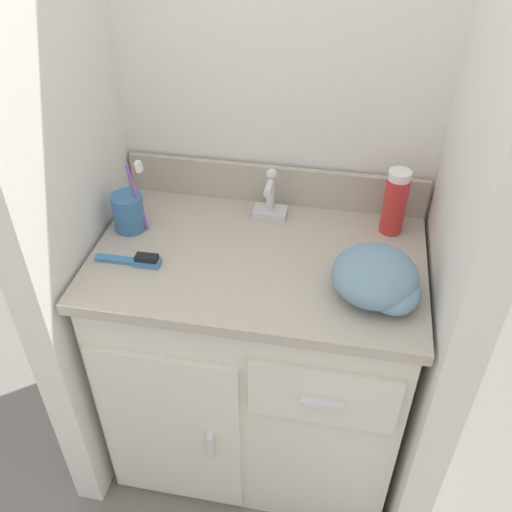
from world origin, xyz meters
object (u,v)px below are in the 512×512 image
Objects in this scene: toothbrush_cup at (129,212)px; shaving_cream_can at (395,202)px; hand_towel at (379,279)px; hairbrush at (137,260)px.

toothbrush_cup is 0.69m from shaving_cream_can.
hairbrush is at bearing 179.39° from hand_towel.
toothbrush_cup reaches higher than hairbrush.
shaving_cream_can is 0.67m from hairbrush.
shaving_cream_can is 0.87× the size of hand_towel.
toothbrush_cup reaches higher than hand_towel.
shaving_cream_can reaches higher than hairbrush.
hairbrush is at bearing -157.13° from shaving_cream_can.
hand_towel reaches higher than hairbrush.
toothbrush_cup is 0.16m from hairbrush.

